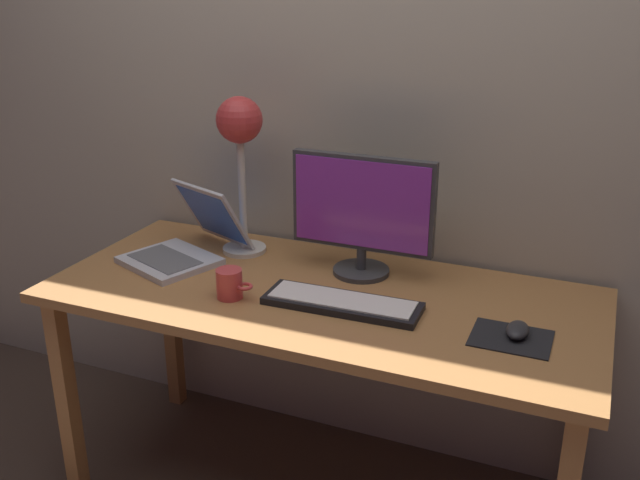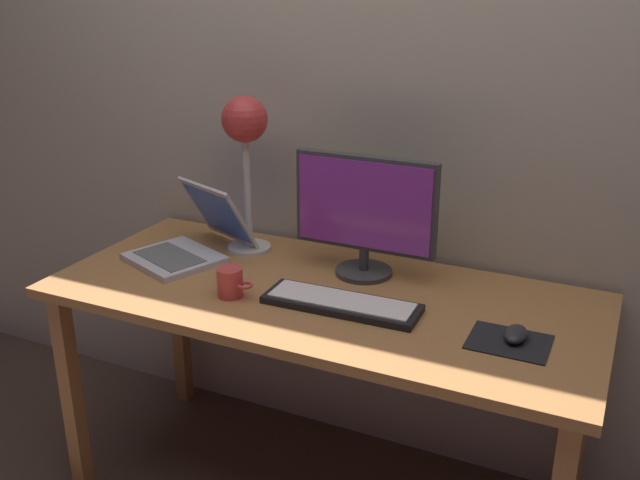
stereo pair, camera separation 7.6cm
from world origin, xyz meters
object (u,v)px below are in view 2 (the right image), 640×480
monitor (365,211)px  laptop (195,236)px  keyboard_main (341,303)px  mouse (516,334)px  desk_lamp (245,135)px  coffee_mug (231,282)px

monitor → laptop: size_ratio=1.01×
monitor → laptop: 0.58m
monitor → keyboard_main: (0.03, -0.24, -0.19)m
laptop → mouse: size_ratio=4.53×
monitor → desk_lamp: (-0.42, 0.02, 0.19)m
keyboard_main → desk_lamp: desk_lamp is taller
monitor → mouse: monitor is taller
laptop → coffee_mug: bearing=-39.2°
keyboard_main → desk_lamp: size_ratio=0.86×
keyboard_main → desk_lamp: 0.64m
keyboard_main → mouse: 0.47m
monitor → coffee_mug: size_ratio=4.02×
monitor → mouse: size_ratio=4.59×
monitor → keyboard_main: size_ratio=0.99×
desk_lamp → coffee_mug: size_ratio=4.67×
monitor → mouse: (0.50, -0.23, -0.18)m
laptop → keyboard_main: bearing=-14.8°
monitor → coffee_mug: (-0.29, -0.31, -0.16)m
mouse → monitor: bearing=155.4°
keyboard_main → desk_lamp: bearing=149.5°
laptop → mouse: (1.06, -0.15, -0.04)m
laptop → coffee_mug: 0.35m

